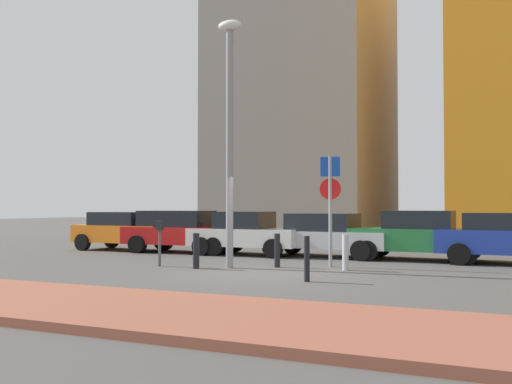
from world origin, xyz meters
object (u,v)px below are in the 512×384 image
(parked_car_red, at_px, (183,231))
(street_lamp, at_px, (230,121))
(parked_car_orange, at_px, (124,230))
(traffic_bollard_near, at_px, (345,252))
(parking_meter, at_px, (160,236))
(parked_car_green, at_px, (420,235))
(parked_car_silver, at_px, (324,234))
(parked_car_white, at_px, (247,233))
(traffic_bollard_far, at_px, (277,250))
(traffic_bollard_edge, at_px, (196,251))
(parking_sign_post, at_px, (330,197))
(traffic_bollard_mid, at_px, (307,259))

(parked_car_red, bearing_deg, street_lamp, -45.77)
(parked_car_orange, height_order, traffic_bollard_near, parked_car_orange)
(parking_meter, relative_size, traffic_bollard_near, 1.37)
(traffic_bollard_near, bearing_deg, parking_meter, -167.28)
(parked_car_green, bearing_deg, parked_car_silver, 179.76)
(parked_car_white, distance_m, traffic_bollard_far, 4.23)
(parked_car_white, distance_m, parked_car_silver, 2.72)
(parked_car_white, relative_size, traffic_bollard_edge, 4.09)
(traffic_bollard_near, distance_m, traffic_bollard_far, 1.92)
(parked_car_white, bearing_deg, parking_meter, -97.99)
(traffic_bollard_near, distance_m, traffic_bollard_edge, 4.02)
(parking_sign_post, height_order, traffic_bollard_mid, parking_sign_post)
(parked_car_silver, relative_size, parking_meter, 3.53)
(parked_car_orange, bearing_deg, parked_car_red, -0.29)
(parked_car_orange, bearing_deg, parked_car_white, 0.25)
(traffic_bollard_near, relative_size, traffic_bollard_mid, 0.93)
(parked_car_orange, height_order, traffic_bollard_edge, parked_car_orange)
(street_lamp, bearing_deg, parked_car_white, 108.66)
(parked_car_white, distance_m, parking_meter, 4.53)
(parked_car_red, relative_size, parking_meter, 3.59)
(traffic_bollard_far, bearing_deg, parked_car_red, 146.47)
(parked_car_orange, xyz_separation_m, parked_car_green, (11.10, 0.34, 0.02))
(street_lamp, height_order, traffic_bollard_edge, street_lamp)
(street_lamp, bearing_deg, traffic_bollard_near, 13.48)
(parked_car_silver, height_order, street_lamp, street_lamp)
(parked_car_white, relative_size, traffic_bollard_near, 4.16)
(parked_car_silver, xyz_separation_m, parked_car_green, (3.14, -0.01, 0.05))
(parking_sign_post, xyz_separation_m, traffic_bollard_far, (-1.32, -0.70, -1.49))
(parked_car_white, bearing_deg, traffic_bollard_near, -36.97)
(parked_car_silver, bearing_deg, parked_car_red, -176.00)
(parking_sign_post, relative_size, traffic_bollard_mid, 3.04)
(parked_car_red, distance_m, traffic_bollard_edge, 5.57)
(street_lamp, relative_size, traffic_bollard_edge, 7.13)
(traffic_bollard_far, bearing_deg, traffic_bollard_edge, -147.40)
(parked_car_white, relative_size, traffic_bollard_far, 4.22)
(parked_car_white, relative_size, street_lamp, 0.57)
(parked_car_orange, relative_size, parked_car_silver, 0.88)
(parked_car_green, relative_size, traffic_bollard_near, 4.50)
(parking_meter, xyz_separation_m, traffic_bollard_mid, (4.88, -1.45, -0.33))
(parked_car_orange, bearing_deg, street_lamp, -31.41)
(parking_sign_post, distance_m, street_lamp, 3.51)
(parked_car_white, relative_size, parking_sign_post, 1.27)
(parked_car_red, xyz_separation_m, traffic_bollard_far, (5.07, -3.36, -0.34))
(parked_car_orange, xyz_separation_m, parking_meter, (4.63, -4.46, 0.06))
(parked_car_white, relative_size, parked_car_green, 0.93)
(traffic_bollard_mid, height_order, traffic_bollard_edge, traffic_bollard_mid)
(parking_meter, xyz_separation_m, traffic_bollard_far, (3.14, 1.09, -0.38))
(parked_car_white, height_order, traffic_bollard_mid, parked_car_white)
(parking_sign_post, relative_size, parking_meter, 2.40)
(traffic_bollard_edge, bearing_deg, street_lamp, 35.15)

